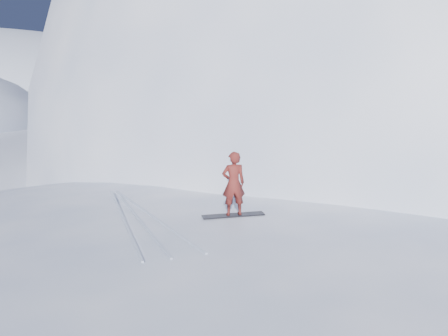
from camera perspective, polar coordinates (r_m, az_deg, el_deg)
The scene contains 6 objects.
near_ridge at distance 12.05m, azimuth 2.87°, elevation -18.16°, with size 36.00×28.00×4.80m, color white.
summit_peak at distance 41.33m, azimuth 21.49°, elevation 2.34°, with size 60.00×56.00×56.00m, color white.
peak_shoulder at distance 30.20m, azimuth 9.57°, elevation -0.11°, with size 28.00×24.00×18.00m, color white.
snowboard at distance 11.69m, azimuth 1.24°, elevation -6.17°, with size 1.68×0.31×0.03m, color black.
snowboarder at distance 11.46m, azimuth 1.26°, elevation -2.04°, with size 0.62×0.41×1.70m, color maroon.
board_tracks at distance 11.78m, azimuth -11.20°, elevation -6.22°, with size 1.94×5.98×0.04m.
Camera 1 is at (-2.18, -6.99, 5.94)m, focal length 35.00 mm.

